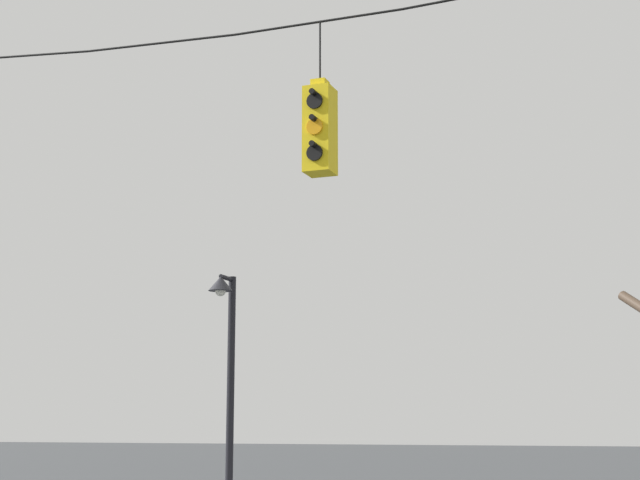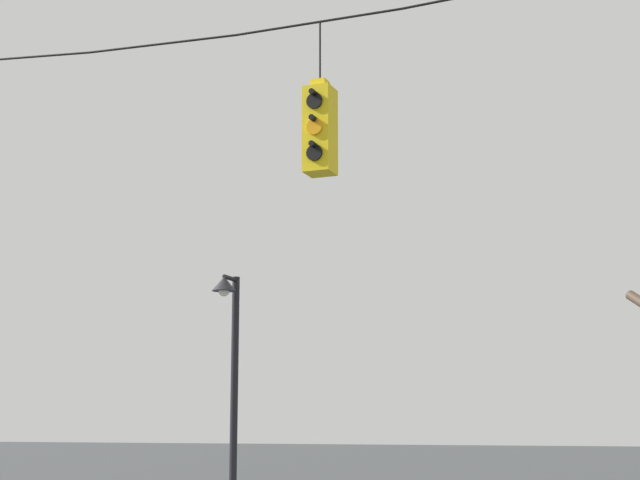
% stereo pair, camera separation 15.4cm
% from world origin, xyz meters
% --- Properties ---
extents(span_wire, '(15.50, 0.03, 0.54)m').
position_xyz_m(span_wire, '(-0.00, 0.06, 7.28)').
color(span_wire, black).
extents(traffic_light_near_left_pole, '(0.34, 0.58, 1.93)m').
position_xyz_m(traffic_light_near_left_pole, '(0.05, 0.06, 5.72)').
color(traffic_light_near_left_pole, yellow).
extents(street_lamp, '(0.39, 0.68, 4.55)m').
position_xyz_m(street_lamp, '(-2.78, 3.40, 3.09)').
color(street_lamp, black).
rests_on(street_lamp, ground_plane).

